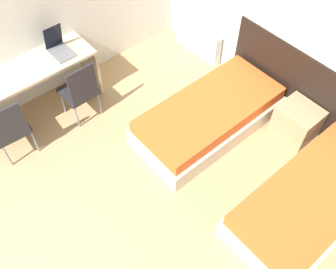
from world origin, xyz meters
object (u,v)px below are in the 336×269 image
(chair_near_laptop, at_px, (80,90))
(laptop, at_px, (59,47))
(nightstand, at_px, (297,122))
(chair_near_notebook, at_px, (10,128))
(bed_near_window, at_px, (209,116))
(bed_near_door, at_px, (311,201))

(chair_near_laptop, relative_size, laptop, 2.57)
(nightstand, relative_size, chair_near_notebook, 0.55)
(bed_near_window, height_order, nightstand, nightstand)
(bed_near_window, bearing_deg, chair_near_laptop, -137.33)
(bed_near_window, distance_m, nightstand, 1.12)
(laptop, bearing_deg, chair_near_laptop, -8.00)
(chair_near_laptop, bearing_deg, bed_near_door, 20.67)
(bed_near_door, distance_m, chair_near_notebook, 3.56)
(bed_near_window, relative_size, laptop, 5.58)
(chair_near_notebook, distance_m, laptop, 1.19)
(chair_near_laptop, height_order, laptop, laptop)
(bed_near_door, height_order, chair_near_laptop, chair_near_laptop)
(bed_near_door, distance_m, nightstand, 1.12)
(bed_near_door, relative_size, chair_near_notebook, 2.17)
(chair_near_notebook, xyz_separation_m, laptop, (-0.49, 1.03, 0.35))
(chair_near_laptop, bearing_deg, nightstand, 42.08)
(bed_near_window, distance_m, laptop, 2.13)
(laptop, bearing_deg, bed_near_window, 31.62)
(bed_near_door, xyz_separation_m, chair_near_notebook, (-2.86, -2.10, 0.29))
(bed_near_window, height_order, chair_near_notebook, chair_near_notebook)
(bed_near_door, xyz_separation_m, nightstand, (-0.81, 0.78, 0.02))
(chair_near_laptop, distance_m, laptop, 0.60)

